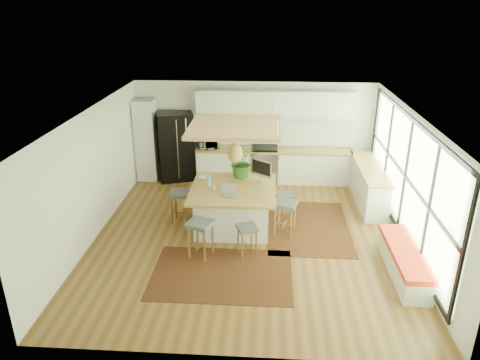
# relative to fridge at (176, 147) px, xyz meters

# --- Properties ---
(floor) EXTENTS (7.00, 7.00, 0.00)m
(floor) POSITION_rel_fridge_xyz_m (2.15, -3.21, -0.93)
(floor) COLOR brown
(floor) RESTS_ON ground
(ceiling) EXTENTS (7.00, 7.00, 0.00)m
(ceiling) POSITION_rel_fridge_xyz_m (2.15, -3.21, 1.78)
(ceiling) COLOR white
(ceiling) RESTS_ON ground
(wall_back) EXTENTS (6.50, 0.00, 6.50)m
(wall_back) POSITION_rel_fridge_xyz_m (2.15, 0.29, 0.42)
(wall_back) COLOR white
(wall_back) RESTS_ON ground
(wall_front) EXTENTS (6.50, 0.00, 6.50)m
(wall_front) POSITION_rel_fridge_xyz_m (2.15, -6.71, 0.42)
(wall_front) COLOR white
(wall_front) RESTS_ON ground
(wall_left) EXTENTS (0.00, 7.00, 7.00)m
(wall_left) POSITION_rel_fridge_xyz_m (-1.10, -3.21, 0.42)
(wall_left) COLOR white
(wall_left) RESTS_ON ground
(wall_right) EXTENTS (0.00, 7.00, 7.00)m
(wall_right) POSITION_rel_fridge_xyz_m (5.40, -3.21, 0.42)
(wall_right) COLOR white
(wall_right) RESTS_ON ground
(window_wall) EXTENTS (0.10, 6.20, 2.60)m
(window_wall) POSITION_rel_fridge_xyz_m (5.37, -3.21, 0.47)
(window_wall) COLOR black
(window_wall) RESTS_ON wall_right
(pantry) EXTENTS (0.55, 0.60, 2.25)m
(pantry) POSITION_rel_fridge_xyz_m (-0.80, -0.03, 0.20)
(pantry) COLOR silver
(pantry) RESTS_ON floor
(back_counter_base) EXTENTS (4.20, 0.60, 0.88)m
(back_counter_base) POSITION_rel_fridge_xyz_m (2.70, -0.03, -0.49)
(back_counter_base) COLOR silver
(back_counter_base) RESTS_ON floor
(back_counter_top) EXTENTS (4.24, 0.64, 0.05)m
(back_counter_top) POSITION_rel_fridge_xyz_m (2.70, -0.03, -0.03)
(back_counter_top) COLOR #A47E3A
(back_counter_top) RESTS_ON back_counter_base
(backsplash) EXTENTS (4.20, 0.02, 0.80)m
(backsplash) POSITION_rel_fridge_xyz_m (2.70, 0.27, 0.43)
(backsplash) COLOR white
(backsplash) RESTS_ON wall_back
(upper_cabinets) EXTENTS (4.20, 0.34, 0.70)m
(upper_cabinets) POSITION_rel_fridge_xyz_m (2.70, 0.11, 1.22)
(upper_cabinets) COLOR silver
(upper_cabinets) RESTS_ON wall_back
(range) EXTENTS (0.76, 0.62, 1.00)m
(range) POSITION_rel_fridge_xyz_m (2.45, -0.03, -0.43)
(range) COLOR #A5A5AA
(range) RESTS_ON floor
(right_counter_base) EXTENTS (0.60, 2.50, 0.88)m
(right_counter_base) POSITION_rel_fridge_xyz_m (5.08, -1.21, -0.49)
(right_counter_base) COLOR silver
(right_counter_base) RESTS_ON floor
(right_counter_top) EXTENTS (0.64, 2.54, 0.05)m
(right_counter_top) POSITION_rel_fridge_xyz_m (5.08, -1.21, -0.03)
(right_counter_top) COLOR #A47E3A
(right_counter_top) RESTS_ON right_counter_base
(window_bench) EXTENTS (0.52, 2.00, 0.50)m
(window_bench) POSITION_rel_fridge_xyz_m (5.10, -4.41, -0.68)
(window_bench) COLOR silver
(window_bench) RESTS_ON floor
(ceiling_panel) EXTENTS (1.86, 1.86, 0.80)m
(ceiling_panel) POSITION_rel_fridge_xyz_m (1.85, -2.81, 1.12)
(ceiling_panel) COLOR #A47E3A
(ceiling_panel) RESTS_ON ceiling
(rug_near) EXTENTS (2.60, 1.80, 0.01)m
(rug_near) POSITION_rel_fridge_xyz_m (1.74, -4.66, -0.92)
(rug_near) COLOR black
(rug_near) RESTS_ON floor
(rug_right) EXTENTS (1.80, 2.60, 0.01)m
(rug_right) POSITION_rel_fridge_xyz_m (3.49, -2.70, -0.92)
(rug_right) COLOR black
(rug_right) RESTS_ON floor
(fridge) EXTENTS (1.13, 1.00, 1.91)m
(fridge) POSITION_rel_fridge_xyz_m (0.00, 0.00, 0.00)
(fridge) COLOR black
(fridge) RESTS_ON floor
(island) EXTENTS (1.85, 1.85, 0.93)m
(island) POSITION_rel_fridge_xyz_m (1.81, -2.75, -0.46)
(island) COLOR #A47E3A
(island) RESTS_ON floor
(stool_near_left) EXTENTS (0.58, 0.58, 0.76)m
(stool_near_left) POSITION_rel_fridge_xyz_m (1.27, -4.06, -0.57)
(stool_near_left) COLOR #404547
(stool_near_left) RESTS_ON floor
(stool_near_right) EXTENTS (0.48, 0.48, 0.63)m
(stool_near_right) POSITION_rel_fridge_xyz_m (2.17, -3.93, -0.57)
(stool_near_right) COLOR #404547
(stool_near_right) RESTS_ON floor
(stool_right_front) EXTENTS (0.56, 0.56, 0.77)m
(stool_right_front) POSITION_rel_fridge_xyz_m (2.94, -3.05, -0.57)
(stool_right_front) COLOR #404547
(stool_right_front) RESTS_ON floor
(stool_right_back) EXTENTS (0.46, 0.46, 0.64)m
(stool_right_back) POSITION_rel_fridge_xyz_m (2.95, -2.34, -0.57)
(stool_right_back) COLOR #404547
(stool_right_back) RESTS_ON floor
(stool_left_side) EXTENTS (0.48, 0.48, 0.75)m
(stool_left_side) POSITION_rel_fridge_xyz_m (0.61, -2.62, -0.57)
(stool_left_side) COLOR #404547
(stool_left_side) RESTS_ON floor
(laptop) EXTENTS (0.38, 0.40, 0.25)m
(laptop) POSITION_rel_fridge_xyz_m (1.73, -3.18, 0.12)
(laptop) COLOR #A5A5AA
(laptop) RESTS_ON island
(monitor) EXTENTS (0.56, 0.49, 0.51)m
(monitor) POSITION_rel_fridge_xyz_m (2.41, -2.35, 0.26)
(monitor) COLOR #A5A5AA
(monitor) RESTS_ON island
(microwave) EXTENTS (0.63, 0.48, 0.38)m
(microwave) POSITION_rel_fridge_xyz_m (0.90, -0.03, 0.19)
(microwave) COLOR #A5A5AA
(microwave) RESTS_ON back_counter_top
(island_plant) EXTENTS (0.82, 0.88, 0.57)m
(island_plant) POSITION_rel_fridge_xyz_m (1.96, -2.10, 0.29)
(island_plant) COLOR #1E4C19
(island_plant) RESTS_ON island
(island_bowl) EXTENTS (0.27, 0.27, 0.05)m
(island_bowl) POSITION_rel_fridge_xyz_m (1.10, -2.27, 0.03)
(island_bowl) COLOR silver
(island_bowl) RESTS_ON island
(island_bottle_0) EXTENTS (0.07, 0.07, 0.19)m
(island_bottle_0) POSITION_rel_fridge_xyz_m (1.26, -2.65, 0.10)
(island_bottle_0) COLOR #39ABE6
(island_bottle_0) RESTS_ON island
(island_bottle_1) EXTENTS (0.07, 0.07, 0.19)m
(island_bottle_1) POSITION_rel_fridge_xyz_m (1.41, -2.90, 0.10)
(island_bottle_1) COLOR silver
(island_bottle_1) RESTS_ON island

